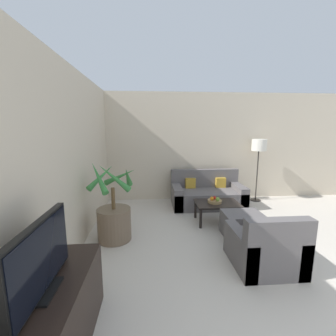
{
  "coord_description": "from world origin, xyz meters",
  "views": [
    {
      "loc": [
        -1.99,
        0.34,
        1.82
      ],
      "look_at": [
        -1.64,
        4.97,
        1.0
      ],
      "focal_mm": 24.0,
      "sensor_mm": 36.0,
      "label": 1
    }
  ],
  "objects_px": {
    "tv_console": "(48,330)",
    "armchair": "(265,249)",
    "potted_palm": "(114,217)",
    "apple_red": "(215,198)",
    "fruit_bowl": "(215,201)",
    "apple_green": "(218,199)",
    "orange_fruit": "(212,198)",
    "coffee_table": "(217,205)",
    "floor_lamp": "(259,148)",
    "sofa_loveseat": "(207,194)",
    "ottoman": "(242,225)",
    "television": "(40,259)"
  },
  "relations": [
    {
      "from": "tv_console",
      "to": "armchair",
      "type": "xyz_separation_m",
      "value": [
        2.28,
        1.11,
        -0.06
      ]
    },
    {
      "from": "tv_console",
      "to": "fruit_bowl",
      "type": "height_order",
      "value": "tv_console"
    },
    {
      "from": "apple_green",
      "to": "potted_palm",
      "type": "bearing_deg",
      "value": -165.26
    },
    {
      "from": "fruit_bowl",
      "to": "orange_fruit",
      "type": "relative_size",
      "value": 3.75
    },
    {
      "from": "apple_red",
      "to": "floor_lamp",
      "type": "bearing_deg",
      "value": 39.67
    },
    {
      "from": "floor_lamp",
      "to": "fruit_bowl",
      "type": "distance_m",
      "value": 2.09
    },
    {
      "from": "coffee_table",
      "to": "armchair",
      "type": "height_order",
      "value": "armchair"
    },
    {
      "from": "tv_console",
      "to": "apple_red",
      "type": "bearing_deg",
      "value": 52.3
    },
    {
      "from": "television",
      "to": "sofa_loveseat",
      "type": "bearing_deg",
      "value": 59.21
    },
    {
      "from": "potted_palm",
      "to": "ottoman",
      "type": "xyz_separation_m",
      "value": [
        2.16,
        -0.05,
        -0.19
      ]
    },
    {
      "from": "sofa_loveseat",
      "to": "coffee_table",
      "type": "xyz_separation_m",
      "value": [
        -0.05,
        -0.99,
        0.08
      ]
    },
    {
      "from": "orange_fruit",
      "to": "ottoman",
      "type": "relative_size",
      "value": 0.11
    },
    {
      "from": "sofa_loveseat",
      "to": "floor_lamp",
      "type": "bearing_deg",
      "value": 10.55
    },
    {
      "from": "fruit_bowl",
      "to": "armchair",
      "type": "distance_m",
      "value": 1.51
    },
    {
      "from": "tv_console",
      "to": "armchair",
      "type": "distance_m",
      "value": 2.54
    },
    {
      "from": "coffee_table",
      "to": "floor_lamp",
      "type": "bearing_deg",
      "value": 41.9
    },
    {
      "from": "television",
      "to": "coffee_table",
      "type": "bearing_deg",
      "value": 51.15
    },
    {
      "from": "tv_console",
      "to": "sofa_loveseat",
      "type": "xyz_separation_m",
      "value": [
        2.12,
        3.55,
        -0.05
      ]
    },
    {
      "from": "coffee_table",
      "to": "tv_console",
      "type": "bearing_deg",
      "value": -128.9
    },
    {
      "from": "sofa_loveseat",
      "to": "armchair",
      "type": "xyz_separation_m",
      "value": [
        0.16,
        -2.45,
        -0.01
      ]
    },
    {
      "from": "television",
      "to": "floor_lamp",
      "type": "relative_size",
      "value": 0.55
    },
    {
      "from": "apple_green",
      "to": "sofa_loveseat",
      "type": "bearing_deg",
      "value": 86.52
    },
    {
      "from": "sofa_loveseat",
      "to": "orange_fruit",
      "type": "bearing_deg",
      "value": -99.07
    },
    {
      "from": "floor_lamp",
      "to": "apple_green",
      "type": "relative_size",
      "value": 19.55
    },
    {
      "from": "potted_palm",
      "to": "ottoman",
      "type": "distance_m",
      "value": 2.16
    },
    {
      "from": "tv_console",
      "to": "television",
      "type": "distance_m",
      "value": 0.59
    },
    {
      "from": "television",
      "to": "armchair",
      "type": "height_order",
      "value": "television"
    },
    {
      "from": "apple_red",
      "to": "orange_fruit",
      "type": "relative_size",
      "value": 0.88
    },
    {
      "from": "tv_console",
      "to": "armchair",
      "type": "bearing_deg",
      "value": 25.89
    },
    {
      "from": "coffee_table",
      "to": "armchair",
      "type": "relative_size",
      "value": 1.03
    },
    {
      "from": "apple_green",
      "to": "armchair",
      "type": "distance_m",
      "value": 1.44
    },
    {
      "from": "apple_green",
      "to": "orange_fruit",
      "type": "xyz_separation_m",
      "value": [
        -0.09,
        0.07,
        -0.0
      ]
    },
    {
      "from": "fruit_bowl",
      "to": "tv_console",
      "type": "bearing_deg",
      "value": -128.07
    },
    {
      "from": "television",
      "to": "apple_red",
      "type": "bearing_deg",
      "value": 52.34
    },
    {
      "from": "tv_console",
      "to": "apple_green",
      "type": "xyz_separation_m",
      "value": [
        2.06,
        2.51,
        0.17
      ]
    },
    {
      "from": "television",
      "to": "apple_red",
      "type": "relative_size",
      "value": 13.43
    },
    {
      "from": "tv_console",
      "to": "floor_lamp",
      "type": "distance_m",
      "value": 5.23
    },
    {
      "from": "floor_lamp",
      "to": "fruit_bowl",
      "type": "bearing_deg",
      "value": -139.44
    },
    {
      "from": "television",
      "to": "sofa_loveseat",
      "type": "height_order",
      "value": "television"
    },
    {
      "from": "apple_green",
      "to": "orange_fruit",
      "type": "distance_m",
      "value": 0.11
    },
    {
      "from": "sofa_loveseat",
      "to": "fruit_bowl",
      "type": "relative_size",
      "value": 6.14
    },
    {
      "from": "potted_palm",
      "to": "sofa_loveseat",
      "type": "height_order",
      "value": "potted_palm"
    },
    {
      "from": "tv_console",
      "to": "armchair",
      "type": "relative_size",
      "value": 1.71
    },
    {
      "from": "ottoman",
      "to": "floor_lamp",
      "type": "bearing_deg",
      "value": 58.8
    },
    {
      "from": "apple_red",
      "to": "sofa_loveseat",
      "type": "bearing_deg",
      "value": 84.43
    },
    {
      "from": "armchair",
      "to": "floor_lamp",
      "type": "bearing_deg",
      "value": 66.65
    },
    {
      "from": "coffee_table",
      "to": "fruit_bowl",
      "type": "bearing_deg",
      "value": 162.29
    },
    {
      "from": "tv_console",
      "to": "potted_palm",
      "type": "height_order",
      "value": "potted_palm"
    },
    {
      "from": "coffee_table",
      "to": "fruit_bowl",
      "type": "xyz_separation_m",
      "value": [
        -0.05,
        0.02,
        0.08
      ]
    },
    {
      "from": "potted_palm",
      "to": "fruit_bowl",
      "type": "height_order",
      "value": "potted_palm"
    }
  ]
}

